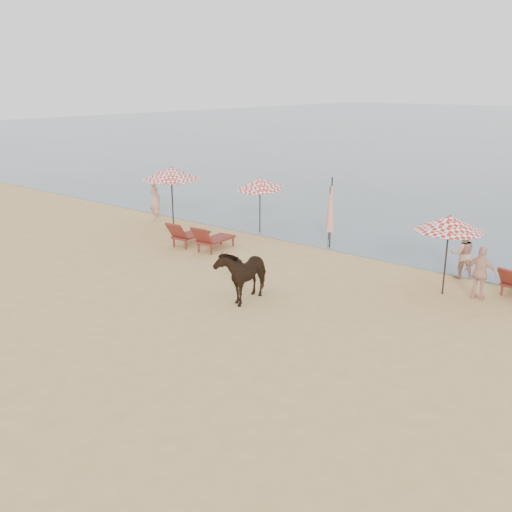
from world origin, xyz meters
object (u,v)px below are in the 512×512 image
at_px(umbrella_closed_right, 329,208).
at_px(umbrella_open_left_a, 171,173).
at_px(lounger_cluster_left, 199,236).
at_px(umbrella_open_right, 449,223).
at_px(cow, 243,273).
at_px(beachgoer_right_a, 463,254).
at_px(beachgoer_left, 155,200).
at_px(umbrella_open_left_b, 260,183).
at_px(umbrella_closed_left, 331,205).
at_px(beachgoer_right_b, 481,273).

bearing_deg(umbrella_closed_right, umbrella_open_left_a, -152.65).
height_order(lounger_cluster_left, umbrella_closed_right, umbrella_closed_right).
bearing_deg(umbrella_open_right, umbrella_closed_right, 157.97).
relative_size(cow, beachgoer_right_a, 1.18).
bearing_deg(beachgoer_left, umbrella_closed_right, -151.39).
height_order(umbrella_open_left_b, umbrella_closed_right, umbrella_open_left_b).
xyz_separation_m(beachgoer_left, beachgoer_right_a, (12.97, 0.83, -0.17)).
bearing_deg(umbrella_closed_left, cow, -82.19).
bearing_deg(umbrella_open_left_a, beachgoer_right_b, 5.12).
bearing_deg(cow, umbrella_closed_left, 88.88).
xyz_separation_m(umbrella_open_right, umbrella_closed_right, (-5.59, 2.89, -0.80)).
height_order(umbrella_open_left_a, umbrella_open_right, umbrella_open_left_a).
xyz_separation_m(umbrella_open_left_b, cow, (4.14, -5.97, -1.23)).
height_order(umbrella_open_left_b, beachgoer_left, umbrella_open_left_b).
relative_size(umbrella_open_right, beachgoer_left, 1.23).
relative_size(umbrella_closed_left, beachgoer_right_a, 1.70).
bearing_deg(beachgoer_left, beachgoer_right_a, -162.45).
distance_m(umbrella_closed_right, cow, 6.88).
bearing_deg(umbrella_open_left_b, beachgoer_left, 173.70).
bearing_deg(lounger_cluster_left, umbrella_closed_left, 33.83).
bearing_deg(beachgoer_right_b, beachgoer_right_a, -54.74).
bearing_deg(umbrella_closed_right, umbrella_open_left_b, -164.62).
relative_size(umbrella_open_left_b, beachgoer_right_b, 1.53).
xyz_separation_m(umbrella_closed_left, cow, (0.80, -5.83, -0.84)).
distance_m(umbrella_closed_left, umbrella_closed_right, 1.12).
relative_size(umbrella_open_right, umbrella_closed_left, 0.88).
xyz_separation_m(umbrella_closed_right, cow, (1.41, -6.72, -0.51)).
height_order(lounger_cluster_left, umbrella_closed_left, umbrella_closed_left).
bearing_deg(beachgoer_right_b, umbrella_closed_right, -21.33).
distance_m(umbrella_closed_right, beachgoer_right_a, 5.61).
xyz_separation_m(umbrella_closed_right, beachgoer_left, (-7.50, -1.97, -0.33)).
bearing_deg(cow, umbrella_open_left_b, 115.80).
bearing_deg(beachgoer_right_a, lounger_cluster_left, -16.12).
bearing_deg(umbrella_closed_right, beachgoer_left, -165.25).
xyz_separation_m(umbrella_closed_left, beachgoer_right_a, (4.86, -0.25, -0.83)).
xyz_separation_m(umbrella_closed_left, umbrella_closed_right, (-0.61, 0.89, -0.33)).
height_order(umbrella_open_right, beachgoer_right_a, umbrella_open_right).
relative_size(umbrella_open_right, cow, 1.28).
distance_m(lounger_cluster_left, umbrella_closed_left, 4.85).
height_order(umbrella_closed_right, beachgoer_left, umbrella_closed_right).
relative_size(lounger_cluster_left, beachgoer_right_a, 1.31).
distance_m(lounger_cluster_left, beachgoer_right_a, 8.96).
height_order(lounger_cluster_left, cow, cow).
relative_size(umbrella_open_left_a, umbrella_open_right, 1.15).
distance_m(umbrella_closed_left, beachgoer_right_a, 4.94).
relative_size(umbrella_open_left_a, beachgoer_left, 1.41).
relative_size(beachgoer_left, beachgoer_right_a, 1.23).
bearing_deg(umbrella_closed_left, beachgoer_right_b, -16.58).
bearing_deg(umbrella_open_left_a, lounger_cluster_left, -18.55).
bearing_deg(beachgoer_right_a, umbrella_closed_right, -45.53).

